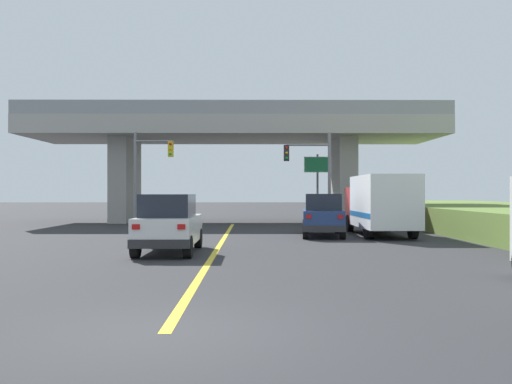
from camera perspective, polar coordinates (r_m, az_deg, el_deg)
The scene contains 9 objects.
ground at distance 39.88m, azimuth -2.23°, elevation -3.05°, with size 160.00×160.00×0.00m, color #2B2B2D.
overpass_bridge at distance 40.01m, azimuth -2.23°, elevation 5.31°, with size 28.51×8.36×8.01m.
lane_divider_stripe at distance 22.56m, azimuth -3.67°, elevation -5.33°, with size 0.20×28.44×0.01m, color yellow.
suv_lead at distance 19.46m, azimuth -8.84°, elevation -3.19°, with size 1.91×4.51×2.02m.
suv_crossing at distance 26.78m, azimuth 6.80°, elevation -2.33°, with size 2.28×4.94×2.02m.
box_truck at distance 27.58m, azimuth 12.54°, elevation -1.18°, with size 2.33×7.01×2.88m.
traffic_signal_nearside at distance 33.54m, azimuth 5.95°, elevation 2.46°, with size 2.81×0.36×5.67m.
traffic_signal_farside at distance 34.87m, azimuth -11.00°, elevation 2.57°, with size 2.42×0.36×5.78m.
highway_sign at distance 38.16m, azimuth 6.29°, elevation 2.07°, with size 1.85×0.17×4.68m.
Camera 1 is at (1.29, -8.21, 2.07)m, focal length 39.27 mm.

